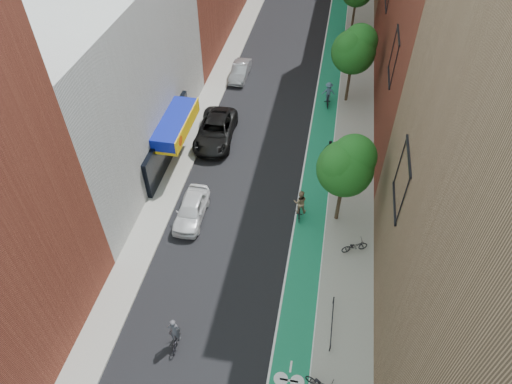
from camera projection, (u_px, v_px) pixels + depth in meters
The scene contains 16 objects.
ground at pixel (214, 347), 23.26m from camera, with size 160.00×160.00×0.00m, color black.
bike_lane at pixel (328, 87), 41.00m from camera, with size 2.00×68.00×0.01m, color #147047.
sidewalk_left at pixel (220, 76), 42.26m from camera, with size 2.00×68.00×0.15m, color gray.
sidewalk_right at pixel (357, 89), 40.63m from camera, with size 3.00×68.00×0.15m, color gray.
building_left_white at pixel (100, 81), 30.34m from camera, with size 8.00×20.00×12.00m, color silver.
tree_near at pixel (346, 165), 26.31m from camera, with size 3.40×3.36×6.42m.
tree_mid at pixel (354, 48), 35.98m from camera, with size 3.55×3.53×6.74m.
parked_car_white at pixel (191, 209), 29.20m from camera, with size 1.69×4.20×1.43m, color silver.
parked_car_black at pixel (216, 131), 35.02m from camera, with size 2.71×5.88×1.63m, color black.
parked_car_silver at pixel (240, 71), 41.78m from camera, with size 1.40×4.01×1.32m, color #9A9EA3.
cyclist_lead at pixel (175, 336), 22.90m from camera, with size 0.71×1.58×2.09m.
cyclist_lane_near at pixel (300, 206), 29.14m from camera, with size 0.94×1.60×2.12m.
cyclist_lane_mid at pixel (329, 156), 32.98m from camera, with size 1.06×1.98×2.05m.
cyclist_lane_far at pixel (328, 95), 38.46m from camera, with size 1.17×1.91×2.05m.
parked_bike_near at pixel (322, 384), 21.33m from camera, with size 0.58×1.65×0.87m, color black.
parked_bike_far at pixel (355, 246), 27.23m from camera, with size 0.57×1.64×0.86m, color black.
Camera 1 is at (4.14, -10.50, 21.93)m, focal length 32.00 mm.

